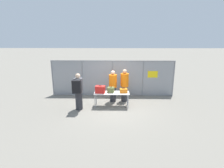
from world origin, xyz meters
The scene contains 10 objects.
ground_plane centered at (0.00, 0.00, 0.00)m, with size 120.00×120.00×0.00m, color slate.
fence_section centered at (0.02, 1.91, 1.13)m, with size 7.44×0.07×2.16m.
inspection_table centered at (0.00, 0.03, 0.69)m, with size 1.77×0.66×0.75m.
suitcase_red centered at (-0.58, -0.02, 0.93)m, with size 0.50×0.37×0.38m.
suitcase_olive centered at (-0.05, 0.08, 0.88)m, with size 0.37×0.37×0.28m.
suitcase_orange centered at (0.60, 0.06, 0.86)m, with size 0.40×0.34×0.23m.
traveler_hooded centered at (-1.61, -0.43, 1.00)m, with size 0.45×0.70×1.81m.
security_worker_near centered at (0.05, 0.80, 0.91)m, with size 0.43×0.43×1.75m.
security_worker_far centered at (0.69, 0.89, 0.94)m, with size 0.45×0.45×1.81m.
utility_trailer centered at (0.46, 3.87, 0.44)m, with size 3.54×2.15×0.76m.
Camera 1 is at (0.21, -8.45, 3.40)m, focal length 28.00 mm.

